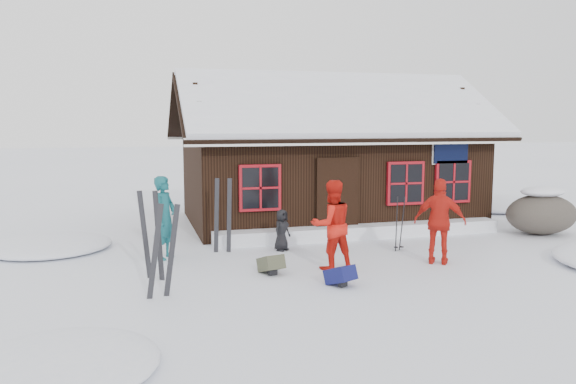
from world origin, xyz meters
name	(u,v)px	position (x,y,z in m)	size (l,w,h in m)	color
ground	(337,263)	(0.00, 0.00, 0.00)	(120.00, 120.00, 0.00)	white
mountain_hut	(326,168)	(1.50, 4.98, 1.58)	(8.90, 6.09, 4.42)	black
snow_drift	(361,231)	(1.50, 2.25, 0.17)	(7.60, 0.60, 0.35)	white
snow_mounds	(373,241)	(1.65, 1.86, 0.00)	(20.60, 13.20, 0.48)	white
skier_teal	(165,218)	(-3.44, 1.37, 0.90)	(0.65, 0.43, 1.80)	#125259
skier_orange_left	(332,225)	(-0.27, -0.41, 0.90)	(0.87, 0.68, 1.80)	red
skier_orange_right	(440,222)	(2.02, -0.64, 0.89)	(1.05, 0.44, 1.79)	red
skier_crouched	(282,230)	(-0.82, 1.42, 0.48)	(0.47, 0.30, 0.96)	black
boulder	(541,213)	(6.26, 1.45, 0.57)	(1.92, 1.44, 1.13)	#554D44
ski_pair_left	(163,252)	(-3.62, -1.40, 0.78)	(0.59, 0.18, 1.64)	black
ski_pair_mid	(152,236)	(-3.77, -0.21, 0.81)	(0.46, 0.28, 1.73)	black
ski_pair_right	(223,217)	(-2.15, 1.62, 0.82)	(0.42, 0.16, 1.74)	black
ski_poles	(399,224)	(1.78, 0.70, 0.61)	(0.23, 0.11, 1.29)	black
backpack_blue	(340,278)	(-0.52, -1.57, 0.13)	(0.37, 0.49, 0.27)	#11144C
backpack_olive	(271,267)	(-1.54, -0.46, 0.14)	(0.38, 0.51, 0.28)	#434531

